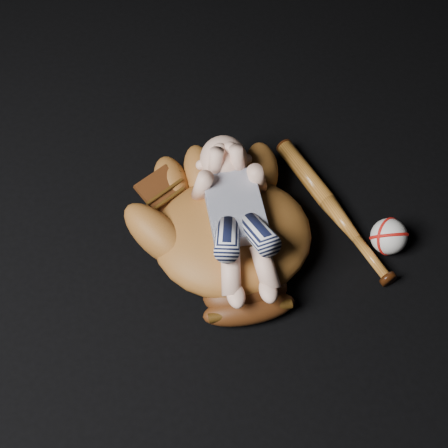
# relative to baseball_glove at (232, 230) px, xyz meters

# --- Properties ---
(baseball_glove) EXTENTS (0.42, 0.47, 0.14)m
(baseball_glove) POSITION_rel_baseball_glove_xyz_m (0.00, 0.00, 0.00)
(baseball_glove) COLOR brown
(baseball_glove) RESTS_ON ground
(newborn_baby) EXTENTS (0.18, 0.38, 0.15)m
(newborn_baby) POSITION_rel_baseball_glove_xyz_m (0.01, -0.01, 0.06)
(newborn_baby) COLOR #EBB297
(newborn_baby) RESTS_ON baseball_glove
(baseball_bat) EXTENTS (0.17, 0.41, 0.04)m
(baseball_bat) POSITION_rel_baseball_glove_xyz_m (0.23, 0.06, -0.05)
(baseball_bat) COLOR #A86220
(baseball_bat) RESTS_ON ground
(baseball) EXTENTS (0.09, 0.09, 0.08)m
(baseball) POSITION_rel_baseball_glove_xyz_m (0.32, -0.04, -0.03)
(baseball) COLOR white
(baseball) RESTS_ON ground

